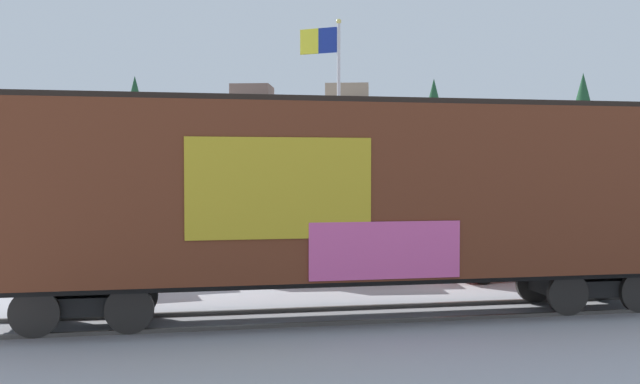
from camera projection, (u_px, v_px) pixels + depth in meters
ground_plane at (330, 317)px, 14.46m from camera, size 260.00×260.00×0.00m
track at (310, 316)px, 14.35m from camera, size 59.94×6.30×0.08m
freight_car at (353, 193)px, 14.42m from camera, size 15.92×4.12×4.63m
flagpole at (331, 105)px, 23.74m from camera, size 1.37×0.79×8.28m
hillside at (261, 153)px, 87.52m from camera, size 157.75×30.99×15.20m
parked_car_white at (101, 254)px, 18.53m from camera, size 4.95×2.83×1.68m
parked_car_silver at (327, 251)px, 19.43m from camera, size 4.58×1.91×1.58m
parked_car_red at (509, 246)px, 19.76m from camera, size 4.39×2.59×1.80m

